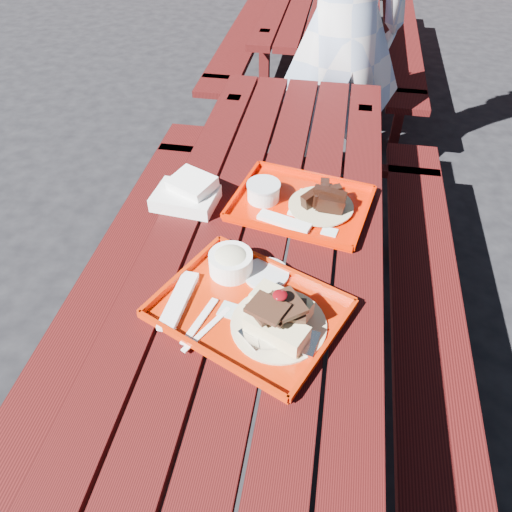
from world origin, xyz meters
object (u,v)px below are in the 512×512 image
(picnic_table_far, at_px, (325,14))
(near_tray, at_px, (253,299))
(picnic_table_near, at_px, (264,282))
(far_tray, at_px, (298,202))
(person, at_px, (343,28))

(picnic_table_far, bearing_deg, near_tray, -89.71)
(picnic_table_near, xyz_separation_m, far_tray, (0.09, 0.19, 0.21))
(near_tray, bearing_deg, picnic_table_far, 90.29)
(far_tray, relative_size, person, 0.27)
(picnic_table_far, height_order, person, person)
(picnic_table_far, xyz_separation_m, far_tray, (0.09, -2.61, 0.21))
(near_tray, distance_m, person, 1.69)
(near_tray, bearing_deg, picnic_table_near, 93.20)
(near_tray, relative_size, person, 0.31)
(far_tray, distance_m, person, 1.22)
(near_tray, height_order, person, person)
(picnic_table_far, bearing_deg, far_tray, -88.12)
(near_tray, bearing_deg, far_tray, 81.49)
(picnic_table_near, relative_size, picnic_table_far, 1.00)
(picnic_table_far, distance_m, person, 1.46)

